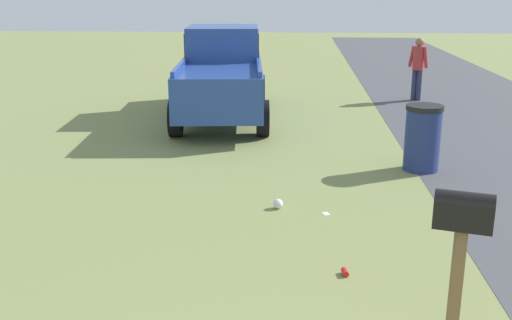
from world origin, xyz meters
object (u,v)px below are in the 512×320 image
Objects in this scene: pickup_truck at (223,70)px; pedestrian at (418,64)px; trash_bin at (423,138)px; mailbox at (462,224)px.

pedestrian is at bearing -68.73° from pickup_truck.
trash_bin is 6.69m from pedestrian.
pickup_truck reaches higher than trash_bin.
mailbox is 0.82× the size of pedestrian.
pickup_truck is 5.70m from trash_bin.
trash_bin is (-4.14, -3.88, -0.54)m from pickup_truck.
pedestrian is (2.44, -5.01, -0.13)m from pickup_truck.
mailbox is 5.26m from trash_bin.
trash_bin is at bearing -154.13° from pedestrian.
mailbox is 11.91m from pedestrian.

